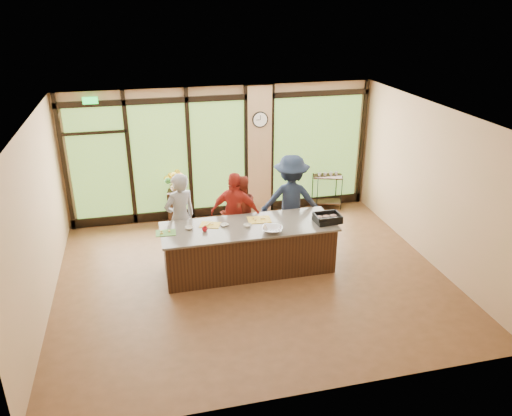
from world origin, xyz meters
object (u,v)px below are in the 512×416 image
island_base (249,249)px  flower_stand (177,207)px  cook_right (291,201)px  roasting_pan (327,220)px  cook_left (180,218)px  bar_cart (327,187)px

island_base → flower_stand: island_base is taller
cook_right → roasting_pan: size_ratio=4.09×
cook_left → roasting_pan: (2.64, -0.87, 0.07)m
cook_left → cook_right: bearing=159.7°
flower_stand → bar_cart: (3.60, -0.00, 0.17)m
island_base → bar_cart: bearing=44.5°
cook_left → cook_right: 2.26m
roasting_pan → flower_stand: bearing=129.9°
roasting_pan → bar_cart: bearing=64.1°
cook_right → flower_stand: cook_right is taller
island_base → cook_right: bearing=38.7°
cook_left → roasting_pan: 2.78m
island_base → cook_left: (-1.18, 0.69, 0.45)m
flower_stand → cook_right: bearing=-26.6°
cook_left → flower_stand: cook_left is taller
cook_left → flower_stand: size_ratio=2.33×
island_base → flower_stand: size_ratio=4.04×
island_base → cook_right: 1.47m
cook_left → flower_stand: 1.83m
island_base → flower_stand: bearing=114.4°
roasting_pan → flower_stand: size_ratio=0.61×
island_base → bar_cart: (2.49, 2.45, 0.11)m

